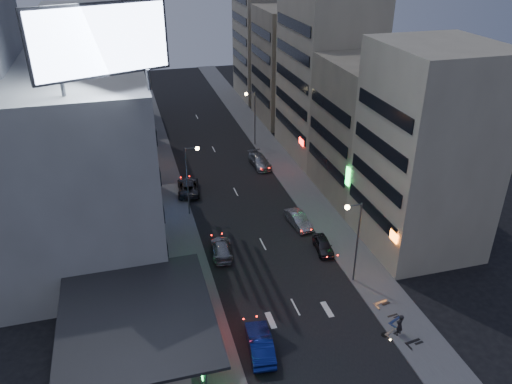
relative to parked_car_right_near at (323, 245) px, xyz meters
name	(u,v)px	position (x,y,z in m)	size (l,w,h in m)	color
ground	(312,340)	(-5.49, -11.29, -0.65)	(180.00, 180.00, 0.00)	black
sidewalk_left	(167,185)	(-13.49, 18.71, -0.59)	(4.00, 120.00, 0.12)	#4C4C4F
sidewalk_right	(287,171)	(2.51, 18.71, -0.59)	(4.00, 120.00, 0.12)	#4C4C4F
food_court	(127,337)	(-19.39, -9.29, 1.34)	(11.00, 13.00, 3.88)	#B5A98E
white_building	(77,159)	(-22.49, 8.71, 8.35)	(14.00, 24.00, 18.00)	#A9A9A4
shophouse_near	(427,152)	(9.51, -0.79, 9.35)	(10.00, 11.00, 20.00)	#B5A98E
shophouse_mid	(372,130)	(10.01, 10.71, 7.35)	(11.00, 12.00, 16.00)	tan
shophouse_far	(327,76)	(9.51, 23.71, 10.35)	(10.00, 14.00, 22.00)	#B5A98E
far_left_a	(94,81)	(-20.99, 33.71, 9.35)	(11.00, 10.00, 20.00)	#A9A9A4
far_left_b	(94,76)	(-21.49, 46.71, 6.85)	(12.00, 10.00, 15.00)	gray
far_right_a	(293,65)	(10.01, 38.71, 8.35)	(11.00, 12.00, 18.00)	tan
far_right_b	(271,32)	(10.51, 52.71, 11.35)	(12.00, 12.00, 24.00)	#B5A98E
billboard	(101,41)	(-18.48, -1.32, 21.01)	(9.52, 3.75, 6.20)	#595B60
street_lamp_right_near	(354,232)	(0.41, -5.29, 4.72)	(1.60, 0.44, 8.02)	#595B60
street_lamp_left	(190,171)	(-11.39, 10.71, 4.72)	(1.60, 0.44, 8.02)	#595B60
street_lamp_right_far	(252,111)	(0.41, 28.71, 4.72)	(1.60, 0.44, 8.02)	#595B60
parked_car_right_near	(323,245)	(0.00, 0.00, 0.00)	(1.53, 3.79, 1.29)	#2B2A30
parked_car_right_mid	(298,220)	(-0.77, 5.23, 0.07)	(1.51, 4.33, 1.43)	#ABADB4
parked_car_left	(188,187)	(-11.09, 16.15, 0.11)	(2.53, 5.48, 1.52)	#2B2B31
parked_car_right_far	(260,161)	(-0.60, 21.21, 0.11)	(2.12, 5.21, 1.51)	#9DA0A5
road_car_blue	(260,343)	(-9.79, -11.34, 0.18)	(1.74, 4.99, 1.65)	navy
road_car_silver	(222,248)	(-9.91, 2.06, 0.04)	(1.92, 4.73, 1.37)	gray
person	(400,325)	(1.22, -12.64, 0.44)	(0.70, 0.46, 1.93)	black
scooter_black_a	(420,332)	(2.57, -13.43, 0.09)	(2.01, 0.67, 1.23)	black
scooter_silver_a	(396,322)	(1.36, -11.91, 0.04)	(1.85, 0.62, 1.13)	#A2A6A9
scooter_blue	(399,310)	(2.30, -10.76, 0.08)	(1.98, 0.66, 1.21)	navy
scooter_black_b	(398,308)	(2.37, -10.40, -0.03)	(1.63, 0.54, 1.00)	black
scooter_silver_b	(387,294)	(2.36, -8.59, 0.10)	(2.04, 0.68, 1.25)	#95979C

